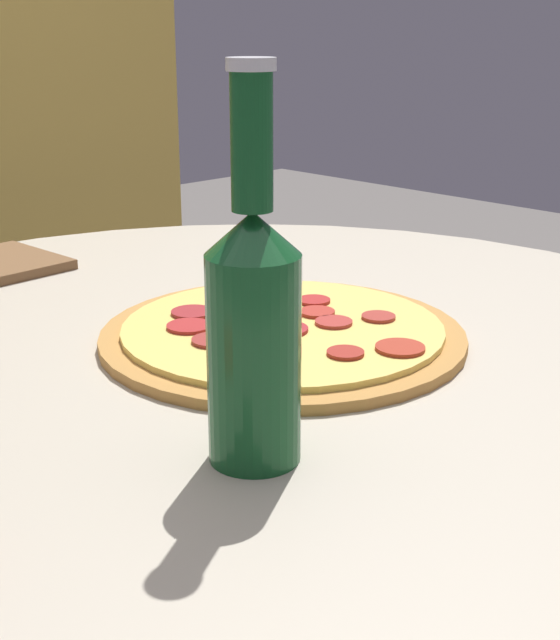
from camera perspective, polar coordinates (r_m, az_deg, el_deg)
table at (r=0.88m, az=-2.42°, el=-11.62°), size 1.10×1.10×0.72m
pizza at (r=0.85m, az=0.00°, el=-0.78°), size 0.35×0.35×0.02m
beer_bottle at (r=0.59m, az=-1.70°, el=-0.19°), size 0.06×0.06×0.27m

